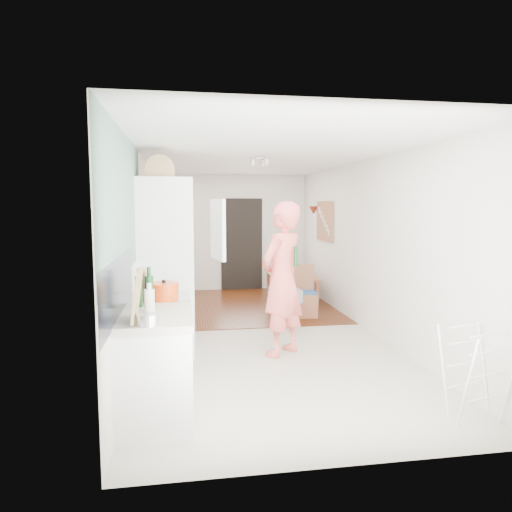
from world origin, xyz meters
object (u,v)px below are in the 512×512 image
object	(u,v)px
dining_table	(292,290)
stool	(284,314)
dining_chair	(305,292)
drying_rack	(476,374)
person	(282,265)

from	to	relation	value
dining_table	stool	world-z (taller)	dining_table
stool	dining_chair	bearing A→B (deg)	48.03
dining_chair	drying_rack	xyz separation A→B (m)	(0.47, -3.78, -0.03)
dining_chair	drying_rack	bearing A→B (deg)	-79.77
dining_table	dining_chair	world-z (taller)	dining_chair
dining_table	drying_rack	world-z (taller)	drying_rack
dining_table	drying_rack	xyz separation A→B (m)	(0.37, -5.07, 0.17)
dining_chair	stool	xyz separation A→B (m)	(-0.47, -0.53, -0.23)
stool	drying_rack	xyz separation A→B (m)	(0.95, -3.25, 0.20)
person	drying_rack	xyz separation A→B (m)	(1.26, -1.96, -0.71)
person	drying_rack	size ratio (longest dim) A/B	2.77
dining_table	drying_rack	bearing A→B (deg)	-173.49
dining_table	dining_chair	bearing A→B (deg)	177.81
dining_chair	drying_rack	world-z (taller)	dining_chair
dining_table	dining_chair	xyz separation A→B (m)	(-0.10, -1.29, 0.20)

